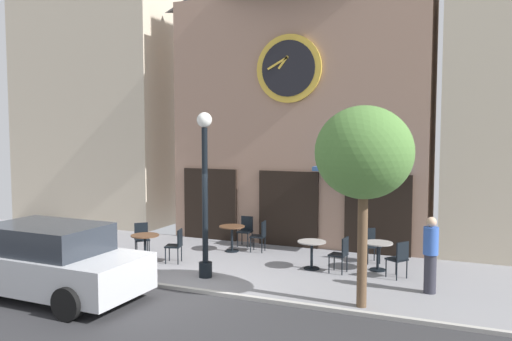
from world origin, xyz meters
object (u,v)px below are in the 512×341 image
object	(u,v)px
cafe_table_center_left	(312,249)
cafe_chair_near_lamp	(370,242)
cafe_chair_under_awning	(261,234)
street_tree	(364,154)
cafe_chair_outer	(246,229)
cafe_chair_near_tree	(176,243)
cafe_chair_corner	(341,252)
cafe_chair_facing_street	(142,236)
parked_car_silver	(48,261)
street_lamp	(205,194)
pedestrian_blue	(431,254)
cafe_table_near_door	(145,242)
cafe_table_leftmost	(232,233)
cafe_table_center	(378,250)
cafe_chair_by_entrance	(399,257)

from	to	relation	value
cafe_table_center_left	cafe_chair_near_lamp	xyz separation A→B (m)	(1.23, 1.30, 0.01)
cafe_chair_under_awning	street_tree	bearing A→B (deg)	-44.02
street_tree	cafe_chair_outer	xyz separation A→B (m)	(-4.38, 4.10, -2.54)
cafe_chair_near_tree	cafe_chair_corner	xyz separation A→B (m)	(4.29, 0.74, 0.00)
street_tree	cafe_chair_facing_street	bearing A→B (deg)	164.06
cafe_chair_under_awning	parked_car_silver	bearing A→B (deg)	-115.35
street_lamp	cafe_chair_corner	bearing A→B (deg)	28.95
cafe_chair_outer	pedestrian_blue	bearing A→B (deg)	-25.42
cafe_chair_corner	pedestrian_blue	distance (m)	2.31
street_tree	cafe_table_center_left	size ratio (longest dim) A/B	5.55
cafe_chair_near_tree	cafe_chair_corner	size ratio (longest dim) A/B	1.00
cafe_table_near_door	cafe_table_leftmost	bearing A→B (deg)	50.00
cafe_chair_near_tree	street_tree	bearing A→B (deg)	-15.96
cafe_chair_near_lamp	cafe_table_center_left	bearing A→B (deg)	-133.60
cafe_table_center_left	cafe_chair_near_tree	distance (m)	3.60
street_lamp	pedestrian_blue	world-z (taller)	street_lamp
street_tree	cafe_chair_facing_street	size ratio (longest dim) A/B	4.46
street_lamp	cafe_table_near_door	distance (m)	2.74
cafe_table_near_door	cafe_chair_facing_street	distance (m)	0.83
street_lamp	cafe_chair_near_tree	size ratio (longest dim) A/B	4.40
cafe_table_center_left	cafe_chair_corner	distance (m)	0.79
cafe_table_center_left	cafe_table_leftmost	bearing A→B (deg)	161.11
street_tree	cafe_table_center	bearing A→B (deg)	93.28
cafe_chair_outer	cafe_table_center	bearing A→B (deg)	-16.61
cafe_table_leftmost	cafe_chair_corner	distance (m)	3.63
cafe_chair_by_entrance	cafe_chair_near_lamp	size ratio (longest dim) A/B	1.00
cafe_chair_by_entrance	cafe_chair_outer	bearing A→B (deg)	159.61
cafe_chair_near_lamp	cafe_chair_corner	bearing A→B (deg)	-107.97
street_lamp	cafe_table_near_door	size ratio (longest dim) A/B	5.24
cafe_chair_under_awning	cafe_chair_facing_street	size ratio (longest dim) A/B	1.00
cafe_chair_facing_street	parked_car_silver	distance (m)	3.89
cafe_chair_near_tree	cafe_chair_under_awning	world-z (taller)	same
cafe_chair_under_awning	cafe_chair_near_lamp	xyz separation A→B (m)	(3.15, 0.08, 0.00)
cafe_chair_corner	cafe_chair_facing_street	distance (m)	5.70
cafe_chair_near_tree	parked_car_silver	size ratio (longest dim) A/B	0.21
cafe_chair_by_entrance	street_tree	bearing A→B (deg)	-100.51
cafe_chair_near_lamp	pedestrian_blue	distance (m)	2.77
cafe_chair_by_entrance	cafe_chair_outer	world-z (taller)	same
cafe_chair_corner	cafe_chair_under_awning	size ratio (longest dim) A/B	1.00
street_lamp	cafe_chair_facing_street	distance (m)	3.38
pedestrian_blue	parked_car_silver	bearing A→B (deg)	-155.38
cafe_chair_corner	cafe_table_center	bearing A→B (deg)	37.39
street_tree	cafe_table_center_left	bearing A→B (deg)	126.88
street_lamp	parked_car_silver	bearing A→B (deg)	-132.66
street_tree	cafe_chair_by_entrance	bearing A→B (deg)	79.49
cafe_table_near_door	cafe_table_center	distance (m)	6.13
cafe_chair_under_awning	cafe_table_center	bearing A→B (deg)	-11.21
street_lamp	pedestrian_blue	distance (m)	5.27
cafe_table_leftmost	parked_car_silver	xyz separation A→B (m)	(-1.82, -5.21, 0.21)
cafe_table_center_left	cafe_chair_outer	bearing A→B (deg)	146.02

